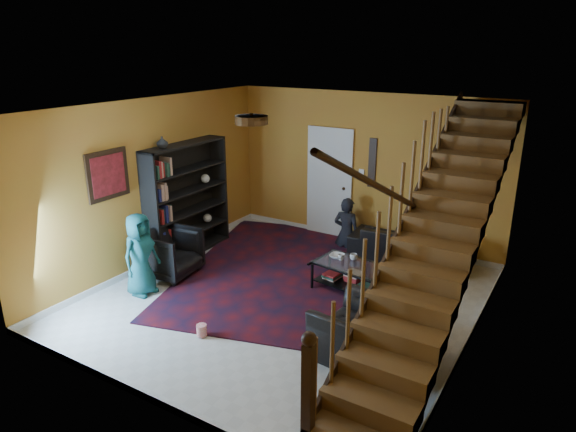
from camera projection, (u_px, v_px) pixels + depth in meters
The scene contains 21 objects.
floor at pixel (287, 298), 7.64m from camera, with size 5.50×5.50×0.00m, color beige.
room at pixel (263, 249), 9.36m from camera, with size 5.50×5.50×5.50m.
staircase at pixel (437, 238), 6.15m from camera, with size 0.95×5.02×3.18m.
bookshelf at pixel (188, 202), 9.00m from camera, with size 0.35×1.80×2.00m.
door at pixel (329, 185), 9.86m from camera, with size 0.82×0.05×2.05m, color silver.
framed_picture at pixel (108, 175), 7.62m from camera, with size 0.04×0.74×0.74m, color maroon.
wall_hanging at pixel (372, 163), 9.28m from camera, with size 0.14×0.03×0.90m, color black.
ceiling_fixture at pixel (251, 120), 6.12m from camera, with size 0.40×0.40×0.10m, color #3F2814.
rug at pixel (305, 273), 8.45m from camera, with size 3.83×4.37×0.02m, color #470C12.
sofa at pixel (409, 245), 8.88m from camera, with size 2.00×0.78×0.58m, color black.
armchair_left at pixel (169, 253), 8.29m from camera, with size 0.83×0.86×0.78m, color black.
armchair_right at pixel (358, 331), 6.18m from camera, with size 0.99×0.87×0.65m, color black.
person_adult_a at pixel (346, 234), 9.53m from camera, with size 0.51×0.33×1.39m, color black.
person_adult_b at pixel (419, 255), 8.89m from camera, with size 0.56×0.44×1.15m, color black.
person_child at pixel (140, 254), 7.61m from camera, with size 0.62×0.40×1.27m, color #185D5E.
coffee_table at pixel (352, 275), 7.83m from camera, with size 1.21×0.82×0.43m.
cup_a at pixel (354, 257), 7.92m from camera, with size 0.12×0.12×0.09m, color #999999.
cup_b at pixel (341, 257), 7.91m from camera, with size 0.10×0.10×0.09m, color #999999.
bowl at pixel (337, 256), 8.00m from camera, with size 0.23×0.23×0.06m, color #999999.
vase at pixel (162, 142), 8.24m from camera, with size 0.18×0.18×0.19m, color #999999.
popcorn_bucket at pixel (202, 330), 6.61m from camera, with size 0.13×0.13×0.15m, color red.
Camera 1 is at (3.58, -5.84, 3.61)m, focal length 32.00 mm.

